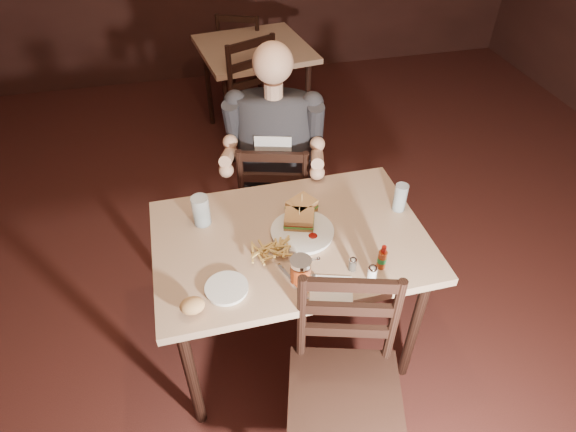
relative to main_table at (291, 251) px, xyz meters
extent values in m
plane|color=black|center=(0.15, -0.15, -0.69)|extent=(7.00, 7.00, 0.00)
cube|color=tan|center=(0.00, 0.00, 0.06)|extent=(1.19, 0.80, 0.04)
cylinder|color=black|center=(-0.50, -0.32, -0.32)|extent=(0.05, 0.05, 0.73)
cylinder|color=black|center=(-0.51, 0.30, -0.32)|extent=(0.05, 0.05, 0.73)
cylinder|color=black|center=(0.51, -0.30, -0.32)|extent=(0.05, 0.05, 0.73)
cylinder|color=black|center=(0.50, 0.32, -0.32)|extent=(0.05, 0.05, 0.73)
cube|color=tan|center=(0.21, 2.10, 0.06)|extent=(0.90, 0.90, 0.04)
cylinder|color=black|center=(-0.06, 1.74, -0.32)|extent=(0.04, 0.04, 0.73)
cylinder|color=black|center=(-0.15, 2.38, -0.32)|extent=(0.04, 0.04, 0.73)
cylinder|color=black|center=(0.57, 1.83, -0.32)|extent=(0.04, 0.04, 0.73)
cylinder|color=black|center=(0.48, 2.47, -0.32)|extent=(0.04, 0.04, 0.73)
cylinder|color=white|center=(0.05, 0.01, 0.09)|extent=(0.27, 0.27, 0.02)
ellipsoid|color=maroon|center=(0.09, -0.03, 0.10)|extent=(0.04, 0.04, 0.01)
cylinder|color=silver|center=(-0.36, 0.18, 0.15)|extent=(0.08, 0.08, 0.14)
cylinder|color=silver|center=(0.53, 0.07, 0.15)|extent=(0.06, 0.06, 0.14)
cube|color=white|center=(0.08, -0.33, 0.09)|extent=(0.20, 0.19, 0.00)
cube|color=silver|center=(-0.05, -0.25, 0.09)|extent=(0.08, 0.21, 0.01)
cube|color=silver|center=(-0.01, -0.31, 0.09)|extent=(0.11, 0.15, 0.01)
cylinder|color=white|center=(-0.31, -0.23, 0.09)|extent=(0.17, 0.17, 0.01)
ellipsoid|color=tan|center=(-0.44, -0.31, 0.12)|extent=(0.09, 0.08, 0.06)
camera|label=1|loc=(-0.35, -1.46, 1.52)|focal=30.00mm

